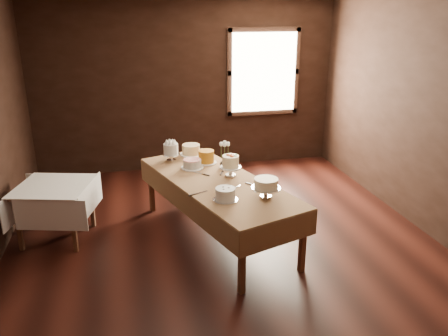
# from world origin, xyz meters

# --- Properties ---
(floor) EXTENTS (5.00, 6.00, 0.01)m
(floor) POSITION_xyz_m (0.00, 0.00, 0.00)
(floor) COLOR black
(floor) RESTS_ON ground
(wall_back) EXTENTS (5.00, 0.02, 2.80)m
(wall_back) POSITION_xyz_m (0.00, 3.00, 1.40)
(wall_back) COLOR black
(wall_back) RESTS_ON ground
(wall_front) EXTENTS (5.00, 0.02, 2.80)m
(wall_front) POSITION_xyz_m (0.00, -3.00, 1.40)
(wall_front) COLOR black
(wall_front) RESTS_ON ground
(wall_right) EXTENTS (0.02, 6.00, 2.80)m
(wall_right) POSITION_xyz_m (2.50, 0.00, 1.40)
(wall_right) COLOR black
(wall_right) RESTS_ON ground
(window) EXTENTS (1.10, 0.05, 1.30)m
(window) POSITION_xyz_m (1.30, 2.94, 1.60)
(window) COLOR #FFEABF
(window) RESTS_ON wall_back
(display_table) EXTENTS (1.65, 2.56, 0.74)m
(display_table) POSITION_xyz_m (-0.04, 0.38, 0.68)
(display_table) COLOR #4F2E1E
(display_table) RESTS_ON ground
(side_table) EXTENTS (1.00, 1.00, 0.68)m
(side_table) POSITION_xyz_m (-1.92, 0.78, 0.60)
(side_table) COLOR #4F2E1E
(side_table) RESTS_ON ground
(cake_meringue) EXTENTS (0.23, 0.23, 0.24)m
(cake_meringue) POSITION_xyz_m (-0.49, 1.20, 0.85)
(cake_meringue) COLOR silver
(cake_meringue) RESTS_ON display_table
(cake_speckled) EXTENTS (0.32, 0.32, 0.14)m
(cake_speckled) POSITION_xyz_m (-0.19, 1.40, 0.81)
(cake_speckled) COLOR white
(cake_speckled) RESTS_ON display_table
(cake_lattice) EXTENTS (0.31, 0.31, 0.11)m
(cake_lattice) POSITION_xyz_m (-0.26, 0.85, 0.79)
(cake_lattice) COLOR white
(cake_lattice) RESTS_ON display_table
(cake_caramel) EXTENTS (0.27, 0.27, 0.17)m
(cake_caramel) POSITION_xyz_m (-0.05, 1.01, 0.82)
(cake_caramel) COLOR white
(cake_caramel) RESTS_ON display_table
(cake_flowers) EXTENTS (0.28, 0.28, 0.26)m
(cake_flowers) POSITION_xyz_m (0.14, 0.49, 0.85)
(cake_flowers) COLOR white
(cake_flowers) RESTS_ON display_table
(cake_swirl) EXTENTS (0.27, 0.27, 0.14)m
(cake_swirl) POSITION_xyz_m (-0.08, -0.20, 0.80)
(cake_swirl) COLOR silver
(cake_swirl) RESTS_ON display_table
(cake_cream) EXTENTS (0.32, 0.32, 0.22)m
(cake_cream) POSITION_xyz_m (0.36, -0.22, 0.84)
(cake_cream) COLOR silver
(cake_cream) RESTS_ON display_table
(cake_server_a) EXTENTS (0.20, 0.17, 0.01)m
(cake_server_a) POSITION_xyz_m (0.12, 0.12, 0.74)
(cake_server_a) COLOR silver
(cake_server_a) RESTS_ON display_table
(cake_server_b) EXTENTS (0.17, 0.20, 0.01)m
(cake_server_b) POSITION_xyz_m (0.36, 0.09, 0.74)
(cake_server_b) COLOR silver
(cake_server_b) RESTS_ON display_table
(cake_server_c) EXTENTS (0.18, 0.20, 0.01)m
(cake_server_c) POSITION_xyz_m (-0.21, 0.66, 0.74)
(cake_server_c) COLOR silver
(cake_server_c) RESTS_ON display_table
(cake_server_d) EXTENTS (0.12, 0.23, 0.01)m
(cake_server_d) POSITION_xyz_m (0.10, 0.67, 0.74)
(cake_server_d) COLOR silver
(cake_server_d) RESTS_ON display_table
(cake_server_e) EXTENTS (0.23, 0.12, 0.01)m
(cake_server_e) POSITION_xyz_m (-0.28, 0.05, 0.74)
(cake_server_e) COLOR silver
(cake_server_e) RESTS_ON display_table
(flower_vase) EXTENTS (0.16, 0.16, 0.13)m
(flower_vase) POSITION_xyz_m (0.14, 0.79, 0.80)
(flower_vase) COLOR #2D2823
(flower_vase) RESTS_ON display_table
(flower_bouquet) EXTENTS (0.14, 0.14, 0.20)m
(flower_bouquet) POSITION_xyz_m (0.14, 0.79, 0.99)
(flower_bouquet) COLOR white
(flower_bouquet) RESTS_ON flower_vase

